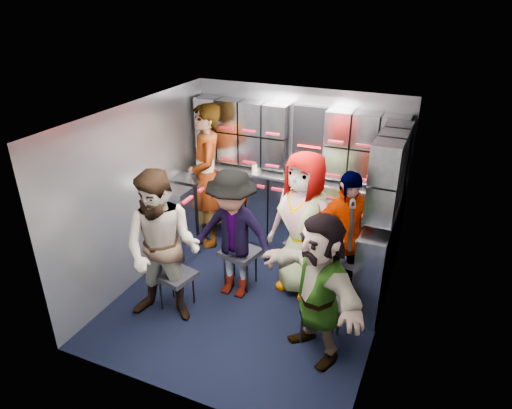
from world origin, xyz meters
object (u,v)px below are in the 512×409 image
at_px(jump_seat_mid_right, 345,259).
at_px(attendant_arc_b, 233,235).
at_px(jump_seat_near_right, 322,304).
at_px(attendant_arc_a, 163,249).
at_px(jump_seat_near_left, 176,277).
at_px(jump_seat_mid_left, 240,254).
at_px(jump_seat_center, 307,248).
at_px(attendant_arc_e, 318,288).
at_px(attendant_arc_d, 344,238).
at_px(attendant_arc_c, 303,224).
at_px(attendant_standing, 207,177).

distance_m(jump_seat_mid_right, attendant_arc_b, 1.32).
bearing_deg(jump_seat_near_right, attendant_arc_a, -168.99).
height_order(jump_seat_near_left, jump_seat_mid_left, jump_seat_mid_left).
bearing_deg(jump_seat_near_left, jump_seat_mid_left, 55.06).
bearing_deg(jump_seat_center, attendant_arc_e, -67.75).
relative_size(jump_seat_near_left, attendant_arc_a, 0.26).
distance_m(jump_seat_mid_left, attendant_arc_d, 1.21).
bearing_deg(attendant_arc_c, jump_seat_near_left, -125.23).
xyz_separation_m(jump_seat_near_left, jump_seat_near_right, (1.58, 0.13, 0.05)).
bearing_deg(jump_seat_mid_right, jump_seat_near_left, -146.60).
distance_m(jump_seat_near_left, attendant_arc_a, 0.48).
bearing_deg(jump_seat_mid_right, attendant_standing, 169.76).
distance_m(jump_seat_mid_right, attendant_arc_e, 1.15).
bearing_deg(jump_seat_near_right, attendant_arc_c, 121.30).
relative_size(jump_seat_mid_left, attendant_arc_e, 0.31).
bearing_deg(jump_seat_center, attendant_arc_b, -139.40).
bearing_deg(attendant_arc_e, attendant_arc_a, -140.30).
distance_m(attendant_standing, attendant_arc_b, 1.26).
distance_m(jump_seat_near_left, attendant_standing, 1.56).
bearing_deg(jump_seat_near_left, attendant_arc_e, -1.93).
relative_size(jump_seat_mid_left, attendant_standing, 0.24).
distance_m(jump_seat_mid_left, attendant_standing, 1.24).
xyz_separation_m(jump_seat_mid_right, attendant_arc_d, (0.00, -0.18, 0.37)).
height_order(attendant_arc_b, attendant_arc_c, attendant_arc_c).
distance_m(attendant_arc_b, attendant_arc_c, 0.78).
distance_m(attendant_arc_c, attendant_arc_d, 0.47).
height_order(jump_seat_mid_right, attendant_arc_e, attendant_arc_e).
xyz_separation_m(jump_seat_mid_right, attendant_arc_b, (-1.13, -0.57, 0.36)).
xyz_separation_m(jump_seat_near_left, jump_seat_center, (1.13, 1.05, 0.06)).
bearing_deg(jump_seat_near_left, jump_seat_center, 42.92).
relative_size(jump_seat_near_left, attendant_arc_d, 0.28).
xyz_separation_m(jump_seat_mid_left, attendant_arc_d, (1.13, 0.21, 0.36)).
height_order(attendant_arc_c, attendant_arc_d, attendant_arc_c).
height_order(attendant_standing, attendant_arc_c, attendant_standing).
relative_size(attendant_standing, attendant_arc_a, 1.15).
bearing_deg(attendant_arc_b, attendant_arc_e, -24.22).
relative_size(jump_seat_mid_right, jump_seat_near_right, 0.87).
distance_m(jump_seat_center, jump_seat_near_right, 1.02).
bearing_deg(attendant_arc_a, attendant_arc_b, 43.57).
height_order(jump_seat_near_left, jump_seat_center, jump_seat_center).
bearing_deg(attendant_arc_d, attendant_arc_a, 179.59).
distance_m(attendant_arc_b, attendant_arc_d, 1.20).
xyz_separation_m(jump_seat_mid_right, attendant_arc_a, (-1.59, -1.23, 0.43)).
distance_m(attendant_arc_c, attendant_arc_e, 1.03).
height_order(attendant_arc_a, attendant_arc_c, attendant_arc_c).
distance_m(jump_seat_near_right, attendant_arc_b, 1.22).
bearing_deg(attendant_arc_a, attendant_arc_e, -6.89).
height_order(jump_seat_mid_left, attendant_arc_c, attendant_arc_c).
height_order(jump_seat_center, attendant_arc_d, attendant_arc_d).
distance_m(jump_seat_mid_right, attendant_arc_a, 2.05).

